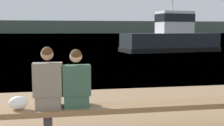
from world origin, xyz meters
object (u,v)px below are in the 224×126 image
object	(u,v)px
person_left	(48,82)
tugboat_red	(171,39)
person_right	(76,83)
shopping_bag	(18,103)
bench_main	(48,113)

from	to	relation	value
person_left	tugboat_red	size ratio (longest dim) A/B	0.12
person_right	shopping_bag	xyz separation A→B (m)	(-0.90, -0.01, -0.29)
shopping_bag	tugboat_red	distance (m)	19.70
shopping_bag	person_left	bearing A→B (deg)	1.23
person_left	shopping_bag	xyz separation A→B (m)	(-0.46, -0.01, -0.31)
tugboat_red	person_right	bearing A→B (deg)	145.26
bench_main	person_right	distance (m)	0.66
person_right	shopping_bag	world-z (taller)	person_right
person_left	tugboat_red	world-z (taller)	tugboat_red
shopping_bag	bench_main	bearing A→B (deg)	1.10
shopping_bag	person_right	bearing A→B (deg)	0.69
bench_main	person_left	bearing A→B (deg)	5.25
bench_main	person_left	xyz separation A→B (m)	(0.01, 0.00, 0.50)
bench_main	tugboat_red	distance (m)	19.49
bench_main	tugboat_red	world-z (taller)	tugboat_red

